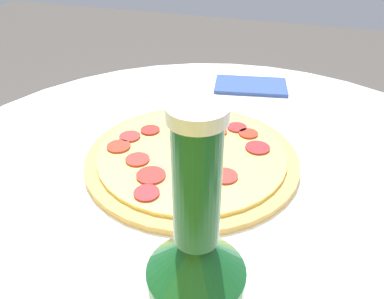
# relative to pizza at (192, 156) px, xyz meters

# --- Properties ---
(table) EXTENTS (0.98, 0.98, 0.75)m
(table) POSITION_rel_pizza_xyz_m (-0.05, 0.03, -0.15)
(table) COLOR white
(table) RESTS_ON ground_plane
(pizza) EXTENTS (0.34, 0.34, 0.02)m
(pizza) POSITION_rel_pizza_xyz_m (0.00, 0.00, 0.00)
(pizza) COLOR tan
(pizza) RESTS_ON table
(napkin) EXTENTS (0.18, 0.13, 0.01)m
(napkin) POSITION_rel_pizza_xyz_m (-0.03, -0.32, -0.00)
(napkin) COLOR #334C99
(napkin) RESTS_ON table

